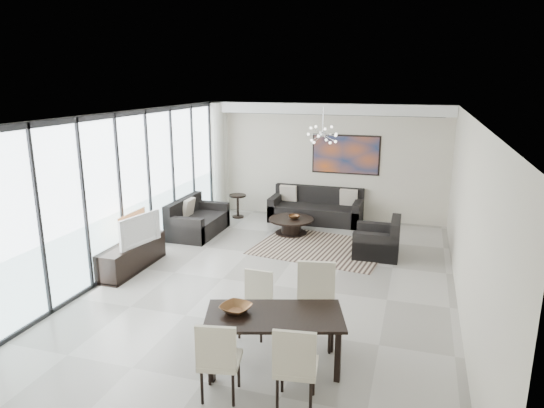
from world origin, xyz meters
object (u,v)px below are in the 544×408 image
at_px(tv_console, 132,256).
at_px(dining_table, 274,321).
at_px(sofa_main, 316,210).
at_px(television, 136,229).
at_px(coffee_table, 291,225).

bearing_deg(tv_console, dining_table, -32.81).
height_order(sofa_main, dining_table, sofa_main).
distance_m(television, dining_table, 3.98).
relative_size(coffee_table, sofa_main, 0.45).
height_order(television, dining_table, television).
xyz_separation_m(tv_console, television, (0.16, -0.03, 0.54)).
relative_size(sofa_main, television, 2.31).
height_order(coffee_table, sofa_main, sofa_main).
height_order(coffee_table, dining_table, dining_table).
bearing_deg(dining_table, tv_console, 147.19).
height_order(tv_console, television, television).
xyz_separation_m(coffee_table, tv_console, (-2.30, -2.95, 0.06)).
bearing_deg(sofa_main, tv_console, -122.48).
height_order(sofa_main, tv_console, sofa_main).
xyz_separation_m(coffee_table, sofa_main, (0.33, 1.18, 0.07)).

